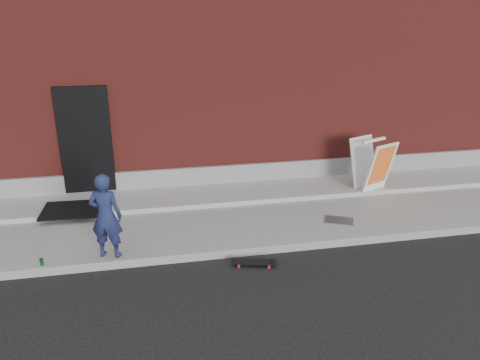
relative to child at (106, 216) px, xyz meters
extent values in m
plane|color=black|center=(2.06, -0.20, -0.87)|extent=(80.00, 80.00, 0.00)
cube|color=slate|center=(2.06, 1.30, -0.79)|extent=(20.00, 3.00, 0.15)
cube|color=#969791|center=(2.06, 2.20, -0.67)|extent=(20.00, 1.20, 0.10)
cube|color=maroon|center=(2.06, 6.80, 1.63)|extent=(20.00, 8.00, 5.00)
cube|color=gray|center=(2.06, 2.77, -0.42)|extent=(20.00, 0.10, 0.40)
cube|color=black|center=(-0.54, 2.76, 0.53)|extent=(1.05, 0.12, 2.25)
imported|color=#1A2149|center=(0.00, 0.00, 0.00)|extent=(0.60, 0.47, 1.44)
cylinder|color=#AF121C|center=(2.58, -0.51, -0.84)|extent=(0.06, 0.04, 0.05)
cylinder|color=#AF121C|center=(2.54, -0.66, -0.84)|extent=(0.06, 0.04, 0.05)
cylinder|color=#AF121C|center=(2.10, -0.39, -0.84)|extent=(0.06, 0.04, 0.05)
cylinder|color=#AF121C|center=(2.06, -0.54, -0.84)|extent=(0.06, 0.04, 0.05)
cube|color=#B0B1B5|center=(2.56, -0.58, -0.81)|extent=(0.08, 0.16, 0.02)
cube|color=#B0B1B5|center=(2.08, -0.46, -0.81)|extent=(0.08, 0.16, 0.02)
cube|color=black|center=(2.32, -0.52, -0.80)|extent=(0.74, 0.35, 0.01)
cube|color=silver|center=(5.55, 1.57, -0.07)|extent=(0.73, 0.53, 1.09)
cube|color=silver|center=(5.37, 2.03, -0.07)|extent=(0.73, 0.53, 1.09)
cube|color=gold|center=(5.57, 1.55, -0.13)|extent=(0.60, 0.42, 0.87)
cube|color=silver|center=(5.46, 1.80, 0.47)|extent=(0.64, 0.30, 0.06)
cylinder|color=#19802A|center=(-1.05, -0.10, -0.66)|extent=(0.06, 0.06, 0.11)
cube|color=black|center=(-0.84, 1.80, -0.60)|extent=(1.13, 0.93, 0.03)
cube|color=#5B5B60|center=(4.24, 0.53, -0.71)|extent=(0.63, 0.54, 0.02)
camera|label=1|loc=(0.79, -7.09, 3.15)|focal=35.00mm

